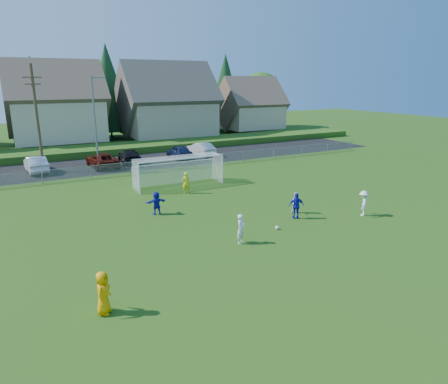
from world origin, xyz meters
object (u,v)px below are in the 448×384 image
at_px(player_white_a, 241,229).
at_px(player_white_b, 296,203).
at_px(referee, 103,293).
at_px(car_c, 102,160).
at_px(soccer_ball, 277,228).
at_px(car_e, 179,152).
at_px(player_white_c, 363,203).
at_px(soccer_goal, 178,166).
at_px(car_b, 36,164).
at_px(car_f, 201,149).
at_px(player_blue_a, 296,206).
at_px(car_d, 130,156).
at_px(player_blue_b, 157,203).
at_px(goalkeeper, 186,183).

xyz_separation_m(player_white_a, player_white_b, (5.81, 2.57, -0.10)).
bearing_deg(referee, car_c, 20.30).
height_order(soccer_ball, referee, referee).
distance_m(referee, player_white_b, 15.05).
relative_size(player_white_a, car_e, 0.36).
relative_size(player_white_c, car_c, 0.32).
height_order(referee, car_e, referee).
distance_m(referee, soccer_goal, 19.17).
height_order(player_white_c, car_b, player_white_c).
bearing_deg(car_f, referee, 54.47).
distance_m(soccer_ball, soccer_goal, 12.55).
xyz_separation_m(player_blue_a, car_f, (4.14, 22.95, -0.09)).
bearing_deg(car_c, car_e, -179.22).
bearing_deg(car_b, player_blue_a, 116.28).
xyz_separation_m(player_white_a, player_blue_a, (5.17, 1.77, 0.03)).
bearing_deg(soccer_goal, player_white_b, -68.87).
distance_m(player_white_a, car_c, 23.84).
bearing_deg(player_blue_a, car_d, -53.86).
distance_m(player_blue_a, car_f, 23.33).
bearing_deg(soccer_goal, player_white_c, -59.57).
bearing_deg(soccer_goal, player_white_a, -97.47).
bearing_deg(player_blue_b, player_white_a, 108.48).
relative_size(soccer_ball, car_c, 0.04).
xyz_separation_m(referee, car_e, (14.45, 27.72, -0.09)).
relative_size(referee, car_c, 0.33).
bearing_deg(car_c, player_white_b, 107.48).
distance_m(player_white_c, soccer_goal, 15.08).
bearing_deg(goalkeeper, player_blue_b, 59.38).
relative_size(soccer_ball, soccer_goal, 0.03).
bearing_deg(referee, soccer_ball, -37.24).
bearing_deg(player_white_b, car_e, 116.72).
relative_size(player_white_a, player_blue_a, 0.97).
relative_size(player_white_a, player_white_b, 1.14).
distance_m(referee, player_blue_a, 14.15).
height_order(player_white_c, car_f, player_white_c).
height_order(soccer_ball, car_d, car_d).
bearing_deg(car_f, soccer_goal, 52.94).
bearing_deg(car_f, car_c, 1.07).
bearing_deg(referee, player_blue_b, 3.30).
height_order(player_white_a, soccer_goal, soccer_goal).
height_order(referee, car_d, referee).
relative_size(player_white_c, car_e, 0.37).
bearing_deg(referee, goalkeeper, -1.58).
xyz_separation_m(soccer_ball, car_d, (-2.17, 23.76, 0.61)).
relative_size(player_white_c, player_blue_b, 1.09).
bearing_deg(car_b, player_blue_b, 104.23).
bearing_deg(goalkeeper, soccer_ball, 113.36).
distance_m(player_white_b, car_d, 22.50).
bearing_deg(referee, player_blue_a, -36.47).
distance_m(car_b, car_d, 9.14).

